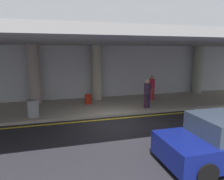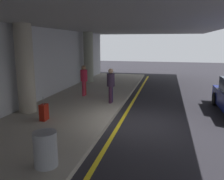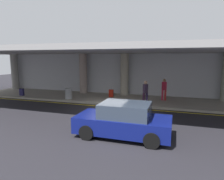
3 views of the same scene
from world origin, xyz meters
The scene contains 11 objects.
ground_plane centered at (0.00, 0.00, 0.00)m, with size 60.00×60.00×0.00m, color black.
sidewalk centered at (0.00, 3.10, 0.07)m, with size 26.00×4.20×0.15m, color gray.
lane_stripe_yellow centered at (0.00, 0.65, 0.00)m, with size 26.00×0.14×0.01m, color yellow.
support_column_center centered at (0.00, 4.67, 1.97)m, with size 0.71×0.71×3.65m, color gray.
support_column_right_mid centered at (8.00, 4.67, 1.97)m, with size 0.71×0.71×3.65m, color gray.
ceiling_overhang centered at (0.00, 2.60, 3.95)m, with size 28.00×13.20×0.30m, color gray.
terminal_back_wall centered at (0.00, 5.35, 1.90)m, with size 26.00×0.30×3.80m, color #AFB0B5.
traveler_with_luggage centered at (2.31, 1.60, 1.11)m, with size 0.38×0.38×1.68m.
person_waiting_for_ride centered at (3.49, 3.40, 1.11)m, with size 0.38×0.38×1.68m.
suitcase_upright_primary centered at (-0.84, 3.45, 0.46)m, with size 0.36×0.22×0.90m.
trash_bin_steel centered at (-3.89, 1.70, 0.57)m, with size 0.56×0.56×0.85m, color gray.
Camera 2 is at (-8.55, -1.02, 3.05)m, focal length 37.67 mm.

